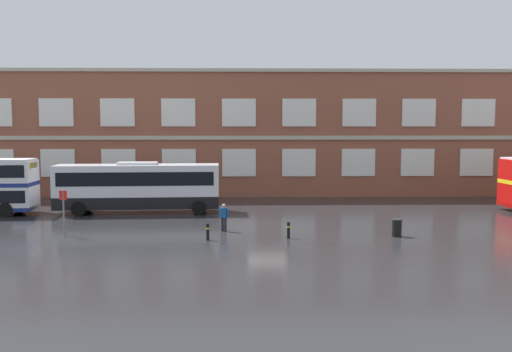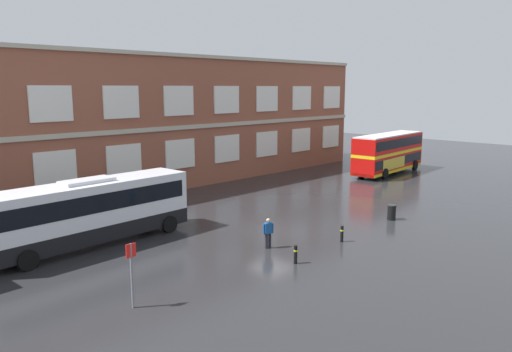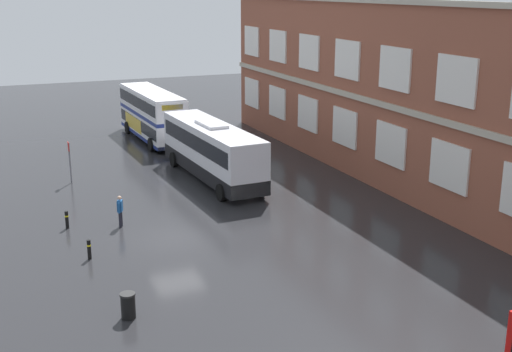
# 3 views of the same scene
# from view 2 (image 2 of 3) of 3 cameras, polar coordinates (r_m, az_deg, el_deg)

# --- Properties ---
(ground_plane) EXTENTS (120.00, 120.00, 0.00)m
(ground_plane) POSITION_cam_2_polar(r_m,az_deg,el_deg) (32.45, -0.76, -5.53)
(ground_plane) COLOR #232326
(brick_terminal_building) EXTENTS (54.26, 8.19, 11.59)m
(brick_terminal_building) POSITION_cam_2_polar(r_m,az_deg,el_deg) (44.56, -14.75, 5.80)
(brick_terminal_building) COLOR brown
(brick_terminal_building) RESTS_ON ground
(double_decker_middle) EXTENTS (11.15, 3.43, 4.07)m
(double_decker_middle) POSITION_cam_2_polar(r_m,az_deg,el_deg) (53.00, 15.01, 2.62)
(double_decker_middle) COLOR red
(double_decker_middle) RESTS_ON ground
(touring_coach) EXTENTS (12.11, 3.33, 3.80)m
(touring_coach) POSITION_cam_2_polar(r_m,az_deg,el_deg) (29.17, -18.66, -4.00)
(touring_coach) COLOR silver
(touring_coach) RESTS_ON ground
(waiting_passenger) EXTENTS (0.62, 0.38, 1.70)m
(waiting_passenger) POSITION_cam_2_polar(r_m,az_deg,el_deg) (27.44, 1.41, -6.45)
(waiting_passenger) COLOR black
(waiting_passenger) RESTS_ON ground
(bus_stand_flag) EXTENTS (0.44, 0.10, 2.70)m
(bus_stand_flag) POSITION_cam_2_polar(r_m,az_deg,el_deg) (20.65, -14.13, -10.37)
(bus_stand_flag) COLOR slate
(bus_stand_flag) RESTS_ON ground
(station_litter_bin) EXTENTS (0.60, 0.60, 1.03)m
(station_litter_bin) POSITION_cam_2_polar(r_m,az_deg,el_deg) (34.55, 15.34, -4.04)
(station_litter_bin) COLOR black
(station_litter_bin) RESTS_ON ground
(safety_bollard_west) EXTENTS (0.19, 0.19, 0.95)m
(safety_bollard_west) POSITION_cam_2_polar(r_m,az_deg,el_deg) (25.32, 4.58, -8.96)
(safety_bollard_west) COLOR black
(safety_bollard_west) RESTS_ON ground
(safety_bollard_east) EXTENTS (0.19, 0.19, 0.95)m
(safety_bollard_east) POSITION_cam_2_polar(r_m,az_deg,el_deg) (29.06, 9.86, -6.55)
(safety_bollard_east) COLOR black
(safety_bollard_east) RESTS_ON ground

